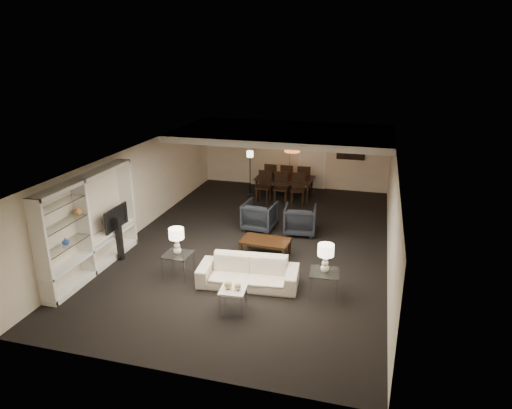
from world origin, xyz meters
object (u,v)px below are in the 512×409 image
Objects in this scene: sofa at (248,272)px; vase_blue at (66,241)px; table_lamp_right at (325,258)px; armchair_left at (260,216)px; television at (113,218)px; coffee_table at (265,248)px; chair_nm at (280,188)px; vase_amber at (78,211)px; chair_nr at (298,189)px; table_lamp_left at (177,241)px; floor_speaker at (119,238)px; armchair_right at (300,220)px; chair_fl at (272,177)px; chair_nl at (263,187)px; floor_lamp at (250,173)px; side_table_right at (324,284)px; chair_fr at (304,179)px; marble_table at (233,300)px; side_table_left at (178,265)px; dining_table at (284,187)px; chair_fm at (288,178)px; pendant_light at (292,148)px.

sofa is 13.64× the size of vase_blue.
armchair_left is at bearing 124.88° from table_lamp_right.
sofa is 2.27× the size of television.
table_lamp_right is (2.30, -3.30, 0.47)m from armchair_left.
chair_nm is (-0.53, 4.23, 0.30)m from coffee_table.
vase_amber reaches higher than chair_nr.
television reaches higher than chair_nr.
vase_blue reaches higher than table_lamp_left.
table_lamp_left is 1.85m from floor_speaker.
armchair_right is at bearing 38.27° from floor_speaker.
television reaches higher than chair_fl.
floor_lamp is at bearing 142.54° from chair_nl.
side_table_right is 7.32m from chair_fr.
floor_lamp is (-1.16, 3.08, 0.40)m from armchair_left.
coffee_table is 5.13m from floor_lamp.
chair_fl is at bearing 111.64° from side_table_right.
marble_table is at bearing -7.41° from vase_amber.
table_lamp_right reaches higher than side_table_right.
vase_blue reaches higher than chair_nm.
armchair_left is at bearing 48.06° from floor_speaker.
table_lamp_left reaches higher than side_table_left.
side_table_right is at bearing 0.00° from table_lamp_left.
chair_nm is 1.00× the size of chair_fl.
chair_fm reaches higher than dining_table.
armchair_left is at bearing -99.84° from pendant_light.
chair_nl is at bearing 115.89° from side_table_right.
floor_speaker reaches higher than chair_fm.
chair_fl is (0.57, 7.13, -0.36)m from table_lamp_left.
chair_nm is at bearing 64.51° from floor_speaker.
chair_nl reaches higher than marble_table.
vase_blue is (-5.47, -1.15, 0.86)m from side_table_right.
floor_speaker is 1.10× the size of chair_fl.
television is 6.07m from floor_lamp.
television is (-5.44, 0.64, 0.14)m from table_lamp_right.
pendant_light is 0.50× the size of chair_nm.
table_lamp_left is (-1.54, -5.86, -1.03)m from pendant_light.
chair_fl is at bearing -77.07° from armchair_left.
dining_table is (-0.53, 6.48, 0.03)m from sofa.
chair_nr reaches higher than sofa.
sofa is 1.79m from table_lamp_right.
vase_blue is at bearing 179.04° from television.
vase_blue is 0.16× the size of chair_fl.
table_lamp_left is 1.00× the size of table_lamp_right.
table_lamp_left is at bearing 174.75° from sofa.
pendant_light reaches higher than side_table_left.
chair_fr is at bearing 89.51° from marble_table.
side_table_right is at bearing 11.86° from vase_blue.
vase_amber is (-2.07, -0.61, 1.37)m from side_table_left.
sofa is 3.86m from television.
armchair_left is at bearing 71.57° from table_lamp_left.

